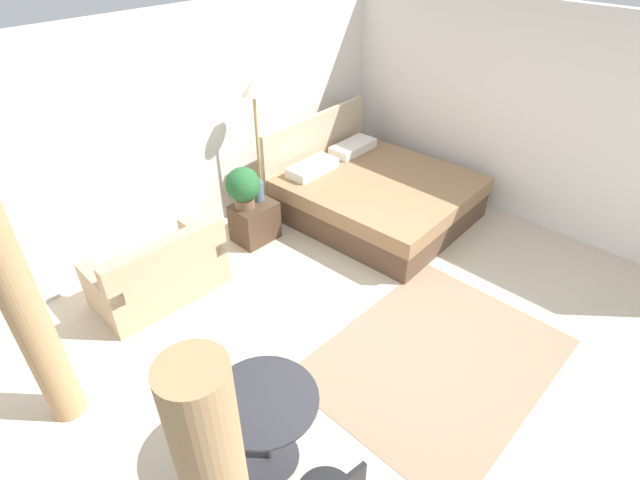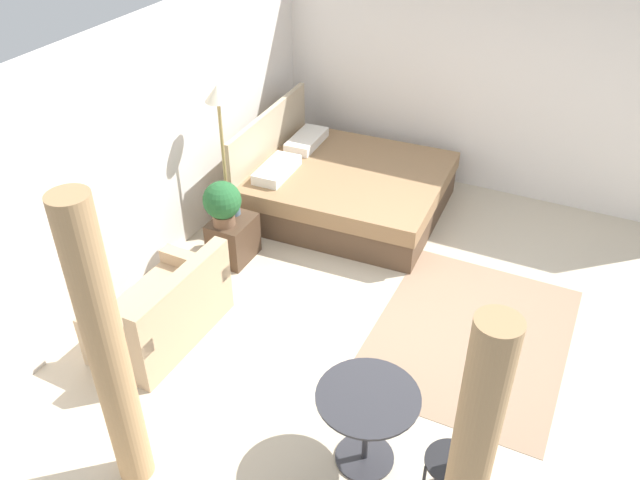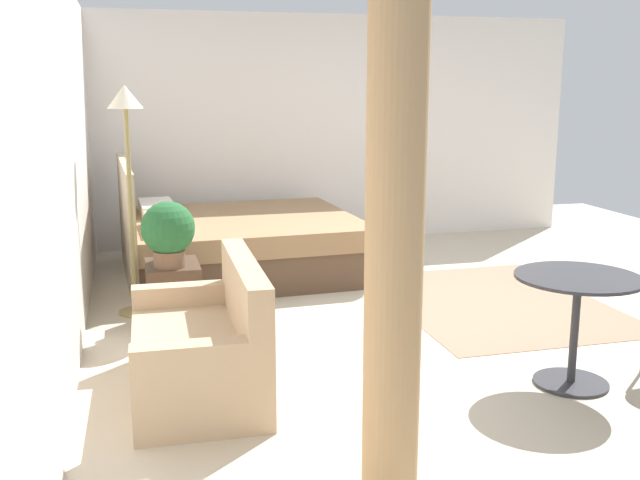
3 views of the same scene
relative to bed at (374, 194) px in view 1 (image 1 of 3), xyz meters
name	(u,v)px [view 1 (image 1 of 3)]	position (x,y,z in m)	size (l,w,h in m)	color
ground_plane	(390,327)	(-1.51, -1.43, -0.31)	(8.66, 8.67, 0.02)	beige
wall_back	(203,125)	(-1.51, 1.41, 0.99)	(8.66, 0.12, 2.58)	silver
wall_right	(546,122)	(1.32, -1.43, 0.99)	(0.12, 5.67, 2.58)	silver
area_rug	(437,358)	(-1.55, -1.99, -0.29)	(2.25, 1.73, 0.01)	#93755B
bed	(374,194)	(0.00, 0.00, 0.00)	(2.05, 2.26, 1.12)	brown
couch	(160,274)	(-2.78, 0.59, -0.03)	(1.30, 0.77, 0.80)	tan
nightstand	(255,222)	(-1.44, 0.68, -0.06)	(0.50, 0.40, 0.48)	#473323
potted_plant	(243,186)	(-1.54, 0.71, 0.45)	(0.40, 0.40, 0.49)	brown
vase	(258,191)	(-1.32, 0.72, 0.30)	(0.13, 0.13, 0.24)	slate
floor_lamp	(255,112)	(-1.08, 0.96, 1.14)	(0.28, 0.28, 1.81)	#99844C
balcony_table	(265,417)	(-3.24, -1.61, 0.19)	(0.76, 0.76, 0.69)	#2D2D33
curtain_right	(19,299)	(-4.09, -0.11, 0.91)	(0.26, 0.26, 2.41)	tan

